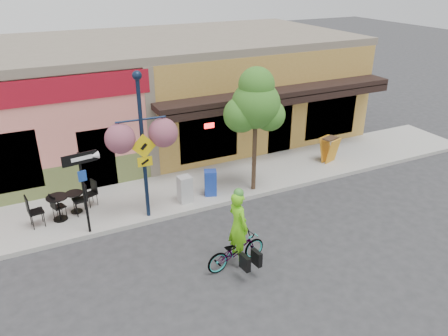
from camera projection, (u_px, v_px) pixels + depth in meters
name	position (u px, v px, depth m)	size (l,w,h in m)	color
ground	(219.00, 216.00, 13.94)	(90.00, 90.00, 0.00)	#2D2D30
sidewalk	(195.00, 188.00, 15.54)	(24.00, 3.00, 0.15)	#9E9B93
curb	(212.00, 206.00, 14.35)	(24.00, 0.12, 0.15)	#A8A59E
building	(145.00, 92.00, 19.10)	(18.20, 8.20, 4.50)	#E78072
bicycle	(236.00, 250.00, 11.48)	(0.61, 1.76, 0.92)	maroon
cyclist_rider	(238.00, 234.00, 11.29)	(0.70, 0.46, 1.92)	#6AD616
lamp_post	(143.00, 148.00, 12.74)	(1.45, 0.58, 4.56)	#111E36
one_way_sign	(84.00, 194.00, 12.32)	(0.97, 0.21, 2.53)	black
cafe_set_left	(58.00, 205.00, 13.25)	(1.73, 0.87, 1.04)	black
cafe_set_right	(75.00, 199.00, 13.71)	(1.47, 0.73, 0.88)	black
newspaper_box_blue	(210.00, 183.00, 14.75)	(0.40, 0.36, 0.89)	#1B3BA4
newspaper_box_grey	(185.00, 189.00, 14.31)	(0.42, 0.38, 0.91)	#B2B2B2
street_tree	(255.00, 131.00, 14.42)	(1.69, 1.69, 4.33)	#3D7A26
sandwich_board	(333.00, 151.00, 17.12)	(0.61, 0.45, 1.01)	orange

